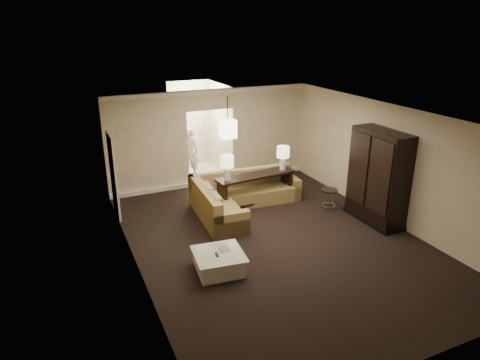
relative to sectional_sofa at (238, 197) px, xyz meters
name	(u,v)px	position (x,y,z in m)	size (l,w,h in m)	color
ground	(275,241)	(0.06, -1.91, -0.34)	(8.00, 8.00, 0.00)	black
wall_back	(211,138)	(0.06, 2.09, 1.06)	(6.00, 0.04, 2.80)	beige
wall_front	(426,280)	(0.06, -5.91, 1.06)	(6.00, 0.04, 2.80)	beige
wall_left	(134,205)	(-2.94, -1.91, 1.06)	(0.04, 8.00, 2.80)	beige
wall_right	(388,164)	(3.06, -1.91, 1.06)	(0.04, 8.00, 2.80)	beige
ceiling	(279,116)	(0.06, -1.91, 2.46)	(6.00, 8.00, 0.02)	silver
crown_molding	(210,92)	(0.06, 2.04, 2.39)	(6.00, 0.10, 0.12)	white
baseboard	(212,181)	(0.06, 2.04, -0.28)	(6.00, 0.10, 0.12)	white
side_door	(114,176)	(-2.91, 0.89, 0.71)	(0.05, 0.90, 2.10)	silver
foyer	(196,131)	(0.06, 3.43, 0.96)	(1.44, 2.02, 2.80)	silver
sectional_sofa	(238,197)	(0.00, 0.00, 0.00)	(3.01, 2.35, 0.86)	brown
coffee_table	(219,262)	(-1.52, -2.51, -0.15)	(1.05, 1.05, 0.40)	beige
console_table	(256,187)	(0.55, 0.09, 0.15)	(2.20, 0.69, 0.84)	black
armoire	(378,179)	(2.75, -1.96, 0.73)	(0.67, 1.56, 2.24)	black
drink_table	(329,195)	(2.15, -0.93, 0.04)	(0.42, 0.42, 0.53)	black
table_lamp_left	(227,164)	(-0.28, 0.01, 0.92)	(0.33, 0.33, 0.64)	white
table_lamp_right	(283,154)	(1.38, 0.16, 0.92)	(0.33, 0.33, 0.64)	white
pendant_light	(228,129)	(0.06, 0.79, 1.61)	(0.38, 0.38, 1.09)	black
person	(189,150)	(-0.39, 2.79, 0.53)	(0.63, 0.42, 1.75)	beige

